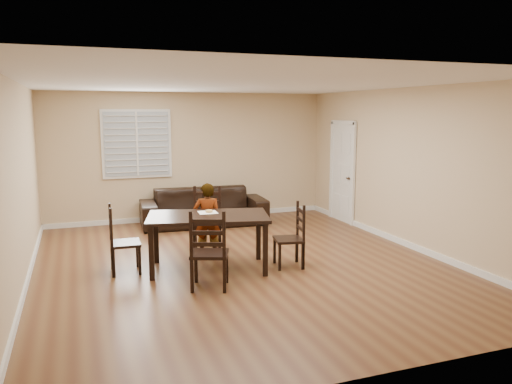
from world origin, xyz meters
TOP-DOWN VIEW (x-y plane):
  - ground at (0.00, 0.00)m, footprint 7.00×7.00m
  - room at (0.04, 0.18)m, footprint 6.04×7.04m
  - dining_table at (-0.53, -0.07)m, footprint 1.91×1.34m
  - chair_near at (-0.26, 1.00)m, footprint 0.59×0.57m
  - chair_far at (-0.75, -0.96)m, footprint 0.61×0.59m
  - chair_left at (-1.80, 0.21)m, footprint 0.43×0.46m
  - chair_right at (0.75, -0.36)m, footprint 0.47×0.50m
  - child at (-0.38, 0.54)m, footprint 0.49×0.39m
  - napkin at (-0.48, 0.12)m, footprint 0.29×0.29m
  - donut at (-0.46, 0.12)m, footprint 0.11×0.11m
  - sofa at (0.13, 2.83)m, footprint 2.58×1.13m

SIDE VIEW (x-z plane):
  - ground at x=0.00m, z-range 0.00..0.00m
  - sofa at x=0.13m, z-range 0.00..0.74m
  - chair_right at x=0.75m, z-range -0.04..0.91m
  - chair_left at x=-1.80m, z-range -0.05..0.94m
  - chair_far at x=-0.75m, z-range -0.05..1.02m
  - chair_near at x=-0.26m, z-range -0.05..1.02m
  - child at x=-0.38m, z-range 0.00..1.19m
  - dining_table at x=-0.53m, z-range 0.32..1.13m
  - napkin at x=-0.48m, z-range 0.81..0.82m
  - donut at x=-0.46m, z-range 0.82..0.86m
  - room at x=0.04m, z-range 0.45..3.17m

